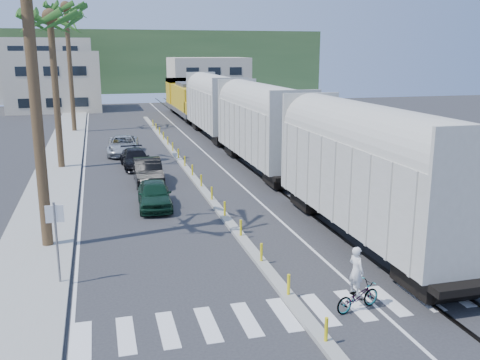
% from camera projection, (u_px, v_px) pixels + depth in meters
% --- Properties ---
extents(ground, '(140.00, 140.00, 0.00)m').
position_uv_depth(ground, '(278.00, 286.00, 18.51)').
color(ground, '#28282B').
rests_on(ground, ground).
extents(sidewalk, '(3.00, 90.00, 0.15)m').
position_uv_depth(sidewalk, '(61.00, 160.00, 39.83)').
color(sidewalk, gray).
rests_on(sidewalk, ground).
extents(rails, '(1.56, 100.00, 0.06)m').
position_uv_depth(rails, '(227.00, 146.00, 46.05)').
color(rails, black).
rests_on(rails, ground).
extents(median, '(0.45, 60.00, 0.85)m').
position_uv_depth(median, '(185.00, 167.00, 37.23)').
color(median, gray).
rests_on(median, ground).
extents(crosswalk, '(14.00, 2.20, 0.01)m').
position_uv_depth(crosswalk, '(299.00, 312.00, 16.63)').
color(crosswalk, silver).
rests_on(crosswalk, ground).
extents(lane_markings, '(9.42, 90.00, 0.01)m').
position_uv_depth(lane_markings, '(147.00, 156.00, 41.44)').
color(lane_markings, silver).
rests_on(lane_markings, ground).
extents(freight_train, '(3.00, 60.94, 5.85)m').
position_uv_depth(freight_train, '(239.00, 118.00, 41.61)').
color(freight_train, '#ADAB9F').
rests_on(freight_train, ground).
extents(palm_trees, '(3.50, 37.20, 13.75)m').
position_uv_depth(palm_trees, '(53.00, 7.00, 35.26)').
color(palm_trees, brown).
rests_on(palm_trees, ground).
extents(street_sign, '(0.60, 0.08, 3.00)m').
position_uv_depth(street_sign, '(56.00, 232.00, 18.09)').
color(street_sign, slate).
rests_on(street_sign, ground).
extents(buildings, '(38.00, 27.00, 10.00)m').
position_uv_depth(buildings, '(90.00, 75.00, 83.16)').
color(buildings, '#C2B39A').
rests_on(buildings, ground).
extents(hillside, '(80.00, 20.00, 12.00)m').
position_uv_depth(hillside, '(122.00, 61.00, 111.02)').
color(hillside, '#385628').
rests_on(hillside, ground).
extents(car_lead, '(2.11, 4.35, 1.42)m').
position_uv_depth(car_lead, '(154.00, 194.00, 27.66)').
color(car_lead, black).
rests_on(car_lead, ground).
extents(car_second, '(1.71, 4.67, 1.53)m').
position_uv_depth(car_second, '(148.00, 171.00, 32.71)').
color(car_second, black).
rests_on(car_second, ground).
extents(car_third, '(2.35, 4.70, 1.30)m').
position_uv_depth(car_third, '(135.00, 159.00, 37.18)').
color(car_third, black).
rests_on(car_third, ground).
extents(car_rear, '(3.11, 5.57, 1.46)m').
position_uv_depth(car_rear, '(123.00, 145.00, 42.06)').
color(car_rear, '#B0B3B6').
rests_on(car_rear, ground).
extents(cyclist, '(1.54, 2.03, 2.10)m').
position_uv_depth(cyclist, '(357.00, 290.00, 16.66)').
color(cyclist, '#9EA0A5').
rests_on(cyclist, ground).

